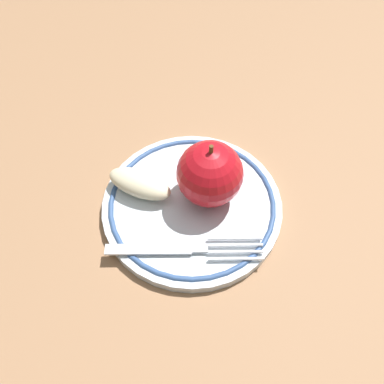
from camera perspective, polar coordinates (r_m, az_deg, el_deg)
name	(u,v)px	position (r m, az deg, el deg)	size (l,w,h in m)	color
ground_plane	(179,199)	(0.50, -1.72, -0.95)	(2.00, 2.00, 0.00)	#956B4A
plate	(192,205)	(0.49, 0.00, -1.80)	(0.21, 0.21, 0.01)	silver
apple_red_whole	(210,174)	(0.46, 2.39, 2.44)	(0.07, 0.07, 0.08)	red
apple_slice_front	(140,184)	(0.49, -6.98, 1.13)	(0.08, 0.03, 0.02)	beige
fork	(180,249)	(0.45, -1.67, -7.61)	(0.05, 0.17, 0.00)	silver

